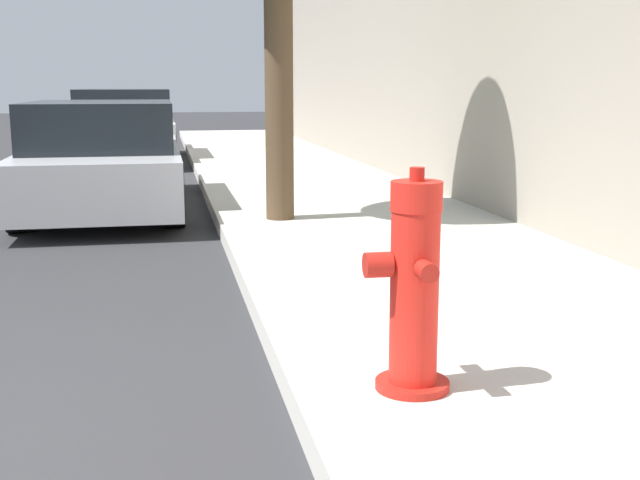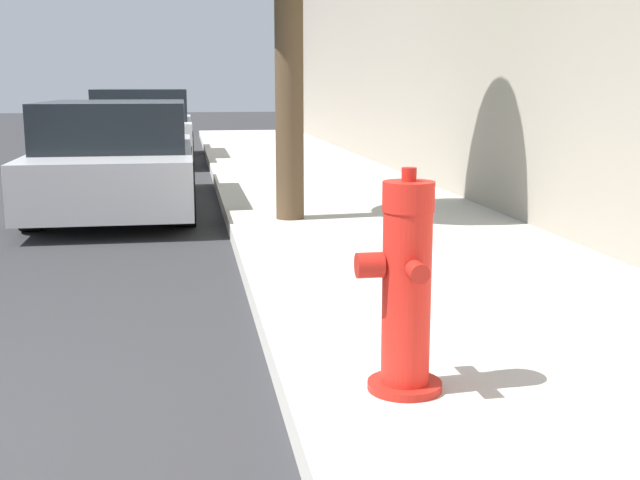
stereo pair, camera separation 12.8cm
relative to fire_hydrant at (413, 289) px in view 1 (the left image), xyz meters
The scene contains 4 objects.
sidewalk_slab 1.01m from the fire_hydrant, ahead, with size 2.74×40.00×0.15m.
fire_hydrant is the anchor object (origin of this frame).
parked_car_near 6.53m from the fire_hydrant, 104.67° to the left, with size 1.70×4.31×1.24m.
parked_car_mid 12.46m from the fire_hydrant, 97.65° to the left, with size 1.81×4.38×1.34m.
Camera 1 is at (1.40, -2.99, 1.42)m, focal length 45.00 mm.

